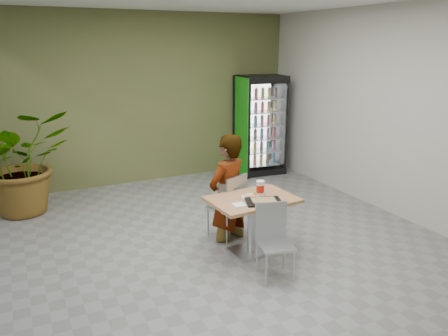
{
  "coord_description": "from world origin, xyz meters",
  "views": [
    {
      "loc": [
        -2.27,
        -4.6,
        2.61
      ],
      "look_at": [
        0.21,
        0.46,
        1.0
      ],
      "focal_mm": 35.0,
      "sensor_mm": 36.0,
      "label": 1
    }
  ],
  "objects": [
    {
      "name": "cafeteria_tray",
      "position": [
        0.36,
        -0.34,
        0.76
      ],
      "size": [
        0.5,
        0.43,
        0.02
      ],
      "primitive_type": "cube",
      "rotation": [
        0.0,
        0.0,
        -0.34
      ],
      "color": "black",
      "rests_on": "dining_table"
    },
    {
      "name": "room_envelope",
      "position": [
        0.0,
        0.0,
        1.6
      ],
      "size": [
        6.0,
        7.0,
        3.2
      ],
      "primitive_type": null,
      "color": "beige",
      "rests_on": "ground"
    },
    {
      "name": "chair_near",
      "position": [
        0.27,
        -0.71,
        0.5
      ],
      "size": [
        0.45,
        0.46,
        0.86
      ],
      "rotation": [
        0.0,
        0.0,
        -0.22
      ],
      "color": "#ACAEB1",
      "rests_on": "ground"
    },
    {
      "name": "dining_table",
      "position": [
        0.31,
        -0.14,
        0.54
      ],
      "size": [
        1.1,
        0.81,
        0.75
      ],
      "rotation": [
        0.0,
        0.0,
        0.06
      ],
      "color": "#C07C52",
      "rests_on": "ground"
    },
    {
      "name": "pizza_plate",
      "position": [
        0.31,
        -0.11,
        0.77
      ],
      "size": [
        0.32,
        0.27,
        0.03
      ],
      "color": "white",
      "rests_on": "dining_table"
    },
    {
      "name": "chair_far",
      "position": [
        0.27,
        0.37,
        0.54
      ],
      "size": [
        0.53,
        0.54,
        0.92
      ],
      "rotation": [
        0.0,
        0.0,
        3.53
      ],
      "color": "#ACAEB1",
      "rests_on": "ground"
    },
    {
      "name": "seated_woman",
      "position": [
        0.23,
        0.41,
        0.59
      ],
      "size": [
        0.77,
        0.64,
        1.77
      ],
      "primitive_type": "imported",
      "rotation": [
        0.0,
        0.0,
        3.53
      ],
      "color": "black",
      "rests_on": "ground"
    },
    {
      "name": "potted_plant",
      "position": [
        -2.21,
        2.71,
        0.82
      ],
      "size": [
        1.78,
        1.65,
        1.65
      ],
      "primitive_type": "imported",
      "rotation": [
        0.0,
        0.0,
        0.28
      ],
      "color": "#346729",
      "rests_on": "ground"
    },
    {
      "name": "ground",
      "position": [
        0.0,
        0.0,
        0.0
      ],
      "size": [
        7.0,
        7.0,
        0.0
      ],
      "primitive_type": "plane",
      "color": "slate",
      "rests_on": "ground"
    },
    {
      "name": "napkin_stack",
      "position": [
        0.04,
        -0.31,
        0.76
      ],
      "size": [
        0.15,
        0.15,
        0.02
      ],
      "primitive_type": "cube",
      "rotation": [
        0.0,
        0.0,
        -0.06
      ],
      "color": "white",
      "rests_on": "dining_table"
    },
    {
      "name": "beverage_fridge",
      "position": [
        2.31,
        3.02,
        1.0
      ],
      "size": [
        0.98,
        0.79,
        2.0
      ],
      "rotation": [
        0.0,
        0.0,
        -0.1
      ],
      "color": "black",
      "rests_on": "ground"
    },
    {
      "name": "soda_cup",
      "position": [
        0.47,
        -0.07,
        0.84
      ],
      "size": [
        0.1,
        0.1,
        0.18
      ],
      "color": "white",
      "rests_on": "dining_table"
    }
  ]
}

